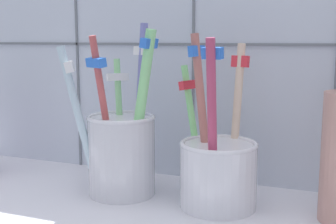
% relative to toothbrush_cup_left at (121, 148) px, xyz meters
% --- Properties ---
extents(counter_slab, '(0.64, 0.22, 0.02)m').
position_rel_toothbrush_cup_left_xyz_m(counter_slab, '(0.05, -0.03, -0.06)').
color(counter_slab, silver).
rests_on(counter_slab, ground).
extents(tile_wall_back, '(0.64, 0.02, 0.45)m').
position_rel_toothbrush_cup_left_xyz_m(tile_wall_back, '(0.05, 0.09, 0.15)').
color(tile_wall_back, silver).
rests_on(tile_wall_back, ground).
extents(toothbrush_cup_left, '(0.10, 0.08, 0.19)m').
position_rel_toothbrush_cup_left_xyz_m(toothbrush_cup_left, '(0.00, 0.00, 0.00)').
color(toothbrush_cup_left, silver).
rests_on(toothbrush_cup_left, counter_slab).
extents(toothbrush_cup_right, '(0.09, 0.09, 0.18)m').
position_rel_toothbrush_cup_left_xyz_m(toothbrush_cup_right, '(0.11, 0.00, -0.01)').
color(toothbrush_cup_right, silver).
rests_on(toothbrush_cup_right, counter_slab).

